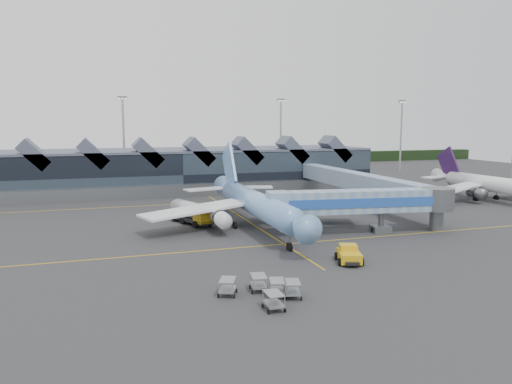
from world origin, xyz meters
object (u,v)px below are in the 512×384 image
object	(u,v)px
main_airliner	(254,202)
regional_jet	(487,184)
fuel_truck	(190,211)
pushback_tug	(349,255)
jet_bridge	(374,202)

from	to	relation	value
main_airliner	regional_jet	bearing A→B (deg)	11.54
regional_jet	fuel_truck	size ratio (longest dim) A/B	3.09
regional_jet	fuel_truck	distance (m)	61.41
pushback_tug	jet_bridge	bearing A→B (deg)	68.14
regional_jet	fuel_truck	bearing A→B (deg)	-177.77
regional_jet	pushback_tug	xyz separation A→B (m)	(-48.34, -31.81, -2.51)
main_airliner	jet_bridge	world-z (taller)	main_airliner
regional_jet	pushback_tug	bearing A→B (deg)	-148.82
jet_bridge	fuel_truck	distance (m)	27.79
jet_bridge	pushback_tug	bearing A→B (deg)	-122.48
pushback_tug	fuel_truck	bearing A→B (deg)	133.99
jet_bridge	main_airliner	bearing A→B (deg)	156.62
main_airliner	regional_jet	xyz separation A→B (m)	(52.62, 10.26, -0.38)
fuel_truck	pushback_tug	size ratio (longest dim) A/B	2.11
regional_jet	jet_bridge	world-z (taller)	regional_jet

